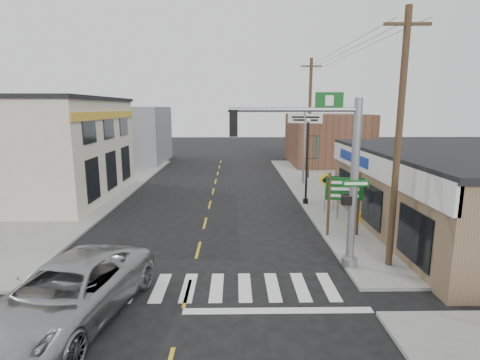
{
  "coord_description": "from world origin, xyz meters",
  "views": [
    {
      "loc": [
        1.65,
        -11.97,
        6.29
      ],
      "look_at": [
        1.91,
        6.08,
        2.8
      ],
      "focal_mm": 28.0,
      "sensor_mm": 36.0,
      "label": 1
    }
  ],
  "objects_px": {
    "suv": "(68,293)",
    "traffic_signal_pole": "(334,166)",
    "fire_hydrant": "(361,217)",
    "utility_pole_near": "(398,140)",
    "bare_tree": "(421,177)",
    "guide_sign": "(344,196)",
    "lamp_post": "(308,155)",
    "utility_pole_far": "(309,118)",
    "dance_center_sign": "(305,128)"
  },
  "relations": [
    {
      "from": "lamp_post",
      "to": "traffic_signal_pole",
      "type": "bearing_deg",
      "value": -112.37
    },
    {
      "from": "guide_sign",
      "to": "lamp_post",
      "type": "distance_m",
      "value": 6.39
    },
    {
      "from": "suv",
      "to": "utility_pole_far",
      "type": "bearing_deg",
      "value": 74.04
    },
    {
      "from": "fire_hydrant",
      "to": "utility_pole_far",
      "type": "distance_m",
      "value": 14.36
    },
    {
      "from": "utility_pole_near",
      "to": "guide_sign",
      "type": "bearing_deg",
      "value": 105.14
    },
    {
      "from": "fire_hydrant",
      "to": "lamp_post",
      "type": "height_order",
      "value": "lamp_post"
    },
    {
      "from": "guide_sign",
      "to": "dance_center_sign",
      "type": "xyz_separation_m",
      "value": [
        0.4,
        12.89,
        2.56
      ]
    },
    {
      "from": "bare_tree",
      "to": "utility_pole_near",
      "type": "relative_size",
      "value": 0.43
    },
    {
      "from": "fire_hydrant",
      "to": "lamp_post",
      "type": "distance_m",
      "value": 5.57
    },
    {
      "from": "suv",
      "to": "bare_tree",
      "type": "distance_m",
      "value": 13.91
    },
    {
      "from": "suv",
      "to": "utility_pole_near",
      "type": "xyz_separation_m",
      "value": [
        11.09,
        3.69,
        4.21
      ]
    },
    {
      "from": "guide_sign",
      "to": "lamp_post",
      "type": "relative_size",
      "value": 0.56
    },
    {
      "from": "traffic_signal_pole",
      "to": "guide_sign",
      "type": "relative_size",
      "value": 2.16
    },
    {
      "from": "guide_sign",
      "to": "dance_center_sign",
      "type": "height_order",
      "value": "dance_center_sign"
    },
    {
      "from": "suv",
      "to": "traffic_signal_pole",
      "type": "bearing_deg",
      "value": 33.47
    },
    {
      "from": "dance_center_sign",
      "to": "utility_pole_near",
      "type": "height_order",
      "value": "utility_pole_near"
    },
    {
      "from": "fire_hydrant",
      "to": "dance_center_sign",
      "type": "bearing_deg",
      "value": 96.06
    },
    {
      "from": "utility_pole_near",
      "to": "suv",
      "type": "bearing_deg",
      "value": -160.21
    },
    {
      "from": "lamp_post",
      "to": "bare_tree",
      "type": "relative_size",
      "value": 1.32
    },
    {
      "from": "suv",
      "to": "traffic_signal_pole",
      "type": "relative_size",
      "value": 0.97
    },
    {
      "from": "dance_center_sign",
      "to": "traffic_signal_pole",
      "type": "bearing_deg",
      "value": -72.64
    },
    {
      "from": "dance_center_sign",
      "to": "fire_hydrant",
      "type": "bearing_deg",
      "value": -59.87
    },
    {
      "from": "guide_sign",
      "to": "utility_pole_far",
      "type": "bearing_deg",
      "value": 92.97
    },
    {
      "from": "utility_pole_near",
      "to": "utility_pole_far",
      "type": "bearing_deg",
      "value": 90.19
    },
    {
      "from": "fire_hydrant",
      "to": "lamp_post",
      "type": "xyz_separation_m",
      "value": [
        -2.14,
        4.28,
        2.85
      ]
    },
    {
      "from": "traffic_signal_pole",
      "to": "lamp_post",
      "type": "distance_m",
      "value": 9.93
    },
    {
      "from": "utility_pole_near",
      "to": "traffic_signal_pole",
      "type": "bearing_deg",
      "value": -176.65
    },
    {
      "from": "bare_tree",
      "to": "guide_sign",
      "type": "bearing_deg",
      "value": 138.26
    },
    {
      "from": "guide_sign",
      "to": "utility_pole_far",
      "type": "height_order",
      "value": "utility_pole_far"
    },
    {
      "from": "guide_sign",
      "to": "fire_hydrant",
      "type": "distance_m",
      "value": 3.0
    },
    {
      "from": "utility_pole_near",
      "to": "lamp_post",
      "type": "bearing_deg",
      "value": 99.79
    },
    {
      "from": "fire_hydrant",
      "to": "utility_pole_far",
      "type": "relative_size",
      "value": 0.06
    },
    {
      "from": "fire_hydrant",
      "to": "utility_pole_near",
      "type": "distance_m",
      "value": 7.22
    },
    {
      "from": "suv",
      "to": "guide_sign",
      "type": "xyz_separation_m",
      "value": [
        10.23,
        7.21,
        1.22
      ]
    },
    {
      "from": "traffic_signal_pole",
      "to": "fire_hydrant",
      "type": "distance_m",
      "value": 7.34
    },
    {
      "from": "traffic_signal_pole",
      "to": "lamp_post",
      "type": "relative_size",
      "value": 1.22
    },
    {
      "from": "utility_pole_far",
      "to": "lamp_post",
      "type": "bearing_deg",
      "value": -98.88
    },
    {
      "from": "bare_tree",
      "to": "utility_pole_near",
      "type": "xyz_separation_m",
      "value": [
        -1.66,
        -1.28,
        1.68
      ]
    },
    {
      "from": "suv",
      "to": "bare_tree",
      "type": "relative_size",
      "value": 1.55
    },
    {
      "from": "fire_hydrant",
      "to": "dance_center_sign",
      "type": "height_order",
      "value": "dance_center_sign"
    },
    {
      "from": "traffic_signal_pole",
      "to": "bare_tree",
      "type": "xyz_separation_m",
      "value": [
        4.06,
        1.36,
        -0.69
      ]
    },
    {
      "from": "bare_tree",
      "to": "lamp_post",
      "type": "bearing_deg",
      "value": 110.04
    },
    {
      "from": "guide_sign",
      "to": "dance_center_sign",
      "type": "distance_m",
      "value": 13.15
    },
    {
      "from": "fire_hydrant",
      "to": "bare_tree",
      "type": "distance_m",
      "value": 5.23
    },
    {
      "from": "utility_pole_near",
      "to": "utility_pole_far",
      "type": "distance_m",
      "value": 18.98
    },
    {
      "from": "dance_center_sign",
      "to": "suv",
      "type": "bearing_deg",
      "value": -93.8
    },
    {
      "from": "bare_tree",
      "to": "utility_pole_near",
      "type": "distance_m",
      "value": 2.68
    },
    {
      "from": "guide_sign",
      "to": "utility_pole_near",
      "type": "xyz_separation_m",
      "value": [
        0.86,
        -3.52,
        2.99
      ]
    },
    {
      "from": "dance_center_sign",
      "to": "bare_tree",
      "type": "height_order",
      "value": "dance_center_sign"
    },
    {
      "from": "suv",
      "to": "dance_center_sign",
      "type": "bearing_deg",
      "value": 73.07
    }
  ]
}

